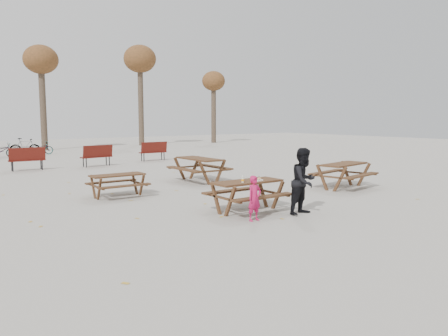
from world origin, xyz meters
TOP-DOWN VIEW (x-y plane):
  - ground at (0.00, 0.00)m, footprint 80.00×80.00m
  - main_picnic_table at (0.00, 0.00)m, footprint 1.80×1.45m
  - food_tray at (0.21, -0.19)m, footprint 0.18×0.11m
  - bread_roll at (0.21, -0.19)m, footprint 0.14×0.06m
  - soda_bottle at (-0.27, -0.16)m, footprint 0.07×0.07m
  - child at (-0.49, -0.88)m, footprint 0.40×0.28m
  - adult at (0.93, -1.03)m, footprint 0.87×0.73m
  - picnic_table_east at (4.87, 0.98)m, footprint 2.17×1.87m
  - picnic_table_north at (-1.86, 3.81)m, footprint 1.56×1.26m
  - picnic_table_far at (1.75, 5.00)m, footprint 1.64×2.03m
  - park_bench_row at (-1.05, 12.28)m, footprint 11.31×2.05m
  - bicycle_row at (-2.48, 20.37)m, footprint 6.12×2.11m
  - tree_row at (0.90, 25.15)m, footprint 32.17×3.52m
  - fallen_leaves at (0.50, 2.50)m, footprint 11.00×11.00m

SIDE VIEW (x-z plane):
  - ground at x=0.00m, z-range 0.00..0.00m
  - fallen_leaves at x=0.50m, z-range 0.00..0.01m
  - picnic_table_north at x=-1.86m, z-range 0.00..0.67m
  - picnic_table_east at x=4.87m, z-range 0.00..0.83m
  - picnic_table_far at x=1.75m, z-range 0.00..0.87m
  - bicycle_row at x=-2.48m, z-range -0.07..0.99m
  - park_bench_row at x=-1.05m, z-range 0.00..1.03m
  - child at x=-0.49m, z-range 0.00..1.04m
  - main_picnic_table at x=0.00m, z-range 0.20..0.97m
  - food_tray at x=0.21m, z-range 0.78..0.81m
  - adult at x=0.93m, z-range 0.00..1.62m
  - bread_roll at x=0.21m, z-range 0.81..0.86m
  - soda_bottle at x=-0.27m, z-range 0.76..0.93m
  - tree_row at x=0.90m, z-range 2.06..10.32m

